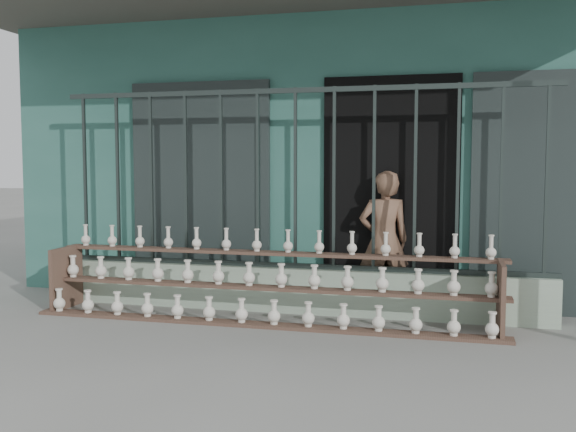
# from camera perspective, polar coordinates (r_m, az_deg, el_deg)

# --- Properties ---
(ground) EXTENTS (60.00, 60.00, 0.00)m
(ground) POSITION_cam_1_polar(r_m,az_deg,el_deg) (5.35, -2.67, -11.58)
(ground) COLOR slate
(workshop_building) EXTENTS (7.40, 6.60, 3.21)m
(workshop_building) POSITION_cam_1_polar(r_m,az_deg,el_deg) (9.27, 4.93, 5.39)
(workshop_building) COLOR #2E6156
(workshop_building) RESTS_ON ground
(parapet_wall) EXTENTS (5.00, 0.20, 0.45)m
(parapet_wall) POSITION_cam_1_polar(r_m,az_deg,el_deg) (6.52, 0.65, -6.60)
(parapet_wall) COLOR #99B298
(parapet_wall) RESTS_ON ground
(security_fence) EXTENTS (5.00, 0.04, 1.80)m
(security_fence) POSITION_cam_1_polar(r_m,az_deg,el_deg) (6.40, 0.66, 3.33)
(security_fence) COLOR #283330
(security_fence) RESTS_ON parapet_wall
(shelf_rack) EXTENTS (4.50, 0.68, 0.85)m
(shelf_rack) POSITION_cam_1_polar(r_m,az_deg,el_deg) (6.15, -2.09, -5.96)
(shelf_rack) COLOR brown
(shelf_rack) RESTS_ON ground
(elderly_woman) EXTENTS (0.61, 0.50, 1.43)m
(elderly_woman) POSITION_cam_1_polar(r_m,az_deg,el_deg) (6.65, 8.53, -2.17)
(elderly_woman) COLOR brown
(elderly_woman) RESTS_ON ground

